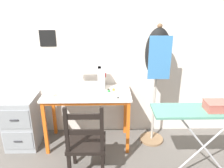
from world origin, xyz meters
TOP-DOWN VIEW (x-y plane):
  - ground_plane at (0.00, 0.00)m, footprint 14.00×14.00m
  - wall_back at (-0.00, 0.60)m, footprint 10.00×0.06m
  - sewing_table at (0.00, 0.25)m, footprint 1.09×0.54m
  - sewing_machine at (0.05, 0.40)m, footprint 0.40×0.16m
  - fabric_bowl at (-0.43, 0.14)m, footprint 0.13×0.13m
  - scissors at (0.41, 0.09)m, footprint 0.13×0.04m
  - thread_spool_near_machine at (0.27, 0.27)m, footprint 0.04×0.04m
  - thread_spool_mid_table at (0.33, 0.32)m, footprint 0.04×0.04m
  - wooden_chair at (0.03, -0.35)m, footprint 0.40×0.38m
  - filing_cabinet at (-0.86, 0.26)m, footprint 0.40×0.49m
  - dress_form at (0.87, 0.29)m, footprint 0.32×0.32m
  - ironing_board at (1.25, -0.42)m, footprint 1.11×0.30m
  - storage_box at (1.29, -0.43)m, footprint 0.21×0.17m

SIDE VIEW (x-z plane):
  - ground_plane at x=0.00m, z-range 0.00..0.00m
  - filing_cabinet at x=-0.86m, z-range 0.00..0.68m
  - wooden_chair at x=0.03m, z-range -0.03..0.87m
  - sewing_table at x=0.00m, z-range 0.27..1.01m
  - scissors at x=0.41m, z-range 0.74..0.75m
  - thread_spool_mid_table at x=0.33m, z-range 0.74..0.77m
  - thread_spool_near_machine at x=0.27m, z-range 0.74..0.78m
  - fabric_bowl at x=-0.43m, z-range 0.74..0.79m
  - ironing_board at x=1.25m, z-range 0.36..1.21m
  - sewing_machine at x=0.05m, z-range 0.72..1.03m
  - storage_box at x=1.29m, z-range 0.84..0.93m
  - dress_form at x=0.87m, z-range 0.35..1.93m
  - wall_back at x=0.00m, z-range 0.00..2.55m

